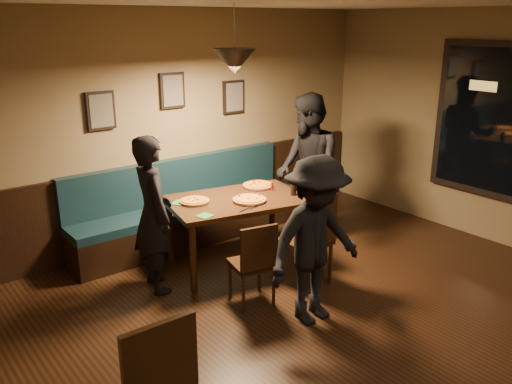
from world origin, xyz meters
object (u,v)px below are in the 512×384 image
chair_near_right (305,239)px  soda_glass (293,189)px  booth_bench (189,204)px  diner_front (316,241)px  chair_near_left (252,262)px  dining_table (237,232)px  tabasco_bottle (272,185)px  diner_right (307,169)px  diner_left (153,214)px

chair_near_right → soda_glass: chair_near_right is taller
booth_bench → diner_front: bearing=-91.3°
booth_bench → chair_near_left: (-0.31, -1.66, -0.08)m
booth_bench → dining_table: 0.90m
chair_near_right → tabasco_bottle: chair_near_right is taller
soda_glass → diner_right: bearing=32.6°
booth_bench → diner_front: size_ratio=1.93×
chair_near_left → chair_near_right: size_ratio=0.85×
dining_table → tabasco_bottle: tabasco_bottle is taller
booth_bench → soda_glass: size_ratio=21.23×
diner_front → dining_table: bearing=85.3°
chair_near_left → soda_glass: size_ratio=6.01×
diner_left → booth_bench: bearing=-37.9°
booth_bench → dining_table: booth_bench is taller
diner_right → diner_front: (-1.24, -1.42, -0.14)m
booth_bench → diner_right: 1.52m
diner_left → tabasco_bottle: size_ratio=13.25×
diner_left → dining_table: bearing=-84.6°
dining_table → diner_front: size_ratio=0.94×
chair_near_right → diner_front: diner_front is taller
chair_near_left → diner_front: diner_front is taller
chair_near_right → soda_glass: size_ratio=7.08×
diner_right → diner_front: 1.89m
chair_near_right → diner_right: size_ratio=0.55×
dining_table → soda_glass: 0.80m
dining_table → diner_right: 1.23m
chair_near_right → diner_left: 1.56m
booth_bench → chair_near_right: size_ratio=3.00×
booth_bench → chair_near_left: size_ratio=3.53×
booth_bench → diner_front: (-0.05, -2.26, 0.28)m
booth_bench → diner_front: diner_front is taller
diner_front → diner_right: bearing=49.4°
diner_left → diner_right: bearing=-81.0°
chair_near_left → diner_left: (-0.59, 0.84, 0.38)m
chair_near_left → diner_left: size_ratio=0.53×
dining_table → diner_left: diner_left is taller
diner_right → tabasco_bottle: (-0.61, -0.06, -0.07)m
dining_table → diner_left: bearing=-171.8°
diner_right → soda_glass: 0.64m
dining_table → soda_glass: bearing=-14.8°
diner_front → soda_glass: (0.70, 1.07, 0.08)m
diner_left → tabasco_bottle: bearing=-83.5°
tabasco_bottle → diner_front: bearing=-114.8°
diner_left → soda_glass: bearing=-93.7°
dining_table → diner_right: (1.11, 0.05, 0.52)m
chair_near_right → booth_bench: bearing=98.7°
soda_glass → tabasco_bottle: (-0.07, 0.29, -0.01)m
diner_front → tabasco_bottle: (0.63, 1.36, 0.07)m
diner_left → soda_glass: 1.59m
dining_table → chair_near_right: bearing=-57.8°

